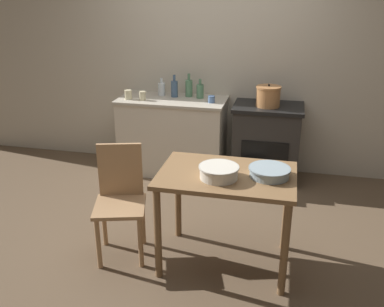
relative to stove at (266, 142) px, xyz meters
name	(u,v)px	position (x,y,z in m)	size (l,w,h in m)	color
ground_plane	(182,227)	(-0.67, -1.28, -0.44)	(14.00, 14.00, 0.00)	brown
wall_back	(215,62)	(-0.67, 0.30, 0.84)	(8.00, 0.07, 2.55)	beige
counter_cabinet	(173,135)	(-1.09, -0.03, 0.01)	(1.24, 0.62, 0.90)	beige
stove	(266,142)	(0.00, 0.00, 0.00)	(0.76, 0.57, 0.88)	#2D2B28
work_table	(226,188)	(-0.20, -1.72, 0.22)	(1.03, 0.70, 0.79)	olive
chair	(120,198)	(-1.06, -1.75, 0.06)	(0.49, 0.49, 0.93)	#A87F56
flour_sack	(250,180)	(-0.13, -0.47, -0.27)	(0.25, 0.18, 0.34)	beige
stock_pot	(268,96)	(-0.01, -0.05, 0.55)	(0.27, 0.27, 0.25)	#B77A47
mixing_bowl_large	(219,172)	(-0.25, -1.81, 0.40)	(0.30, 0.30, 0.09)	silver
mixing_bowl_small	(269,172)	(0.11, -1.70, 0.39)	(0.31, 0.31, 0.07)	#93A8B2
bottle_far_left	(174,88)	(-1.09, 0.06, 0.55)	(0.08, 0.08, 0.26)	#3D5675
bottle_left	(189,88)	(-0.93, 0.11, 0.56)	(0.08, 0.08, 0.27)	#517F5B
bottle_mid_left	(162,89)	(-1.26, 0.10, 0.53)	(0.08, 0.08, 0.20)	silver
bottle_center_left	(200,91)	(-0.79, 0.07, 0.54)	(0.08, 0.08, 0.22)	#517F5B
cup_center	(143,96)	(-1.40, -0.16, 0.51)	(0.07, 0.07, 0.10)	beige
cup_center_right	(128,95)	(-1.58, -0.16, 0.51)	(0.08, 0.08, 0.10)	beige
cup_mid_right	(211,99)	(-0.62, -0.10, 0.49)	(0.07, 0.07, 0.08)	#4C6B99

